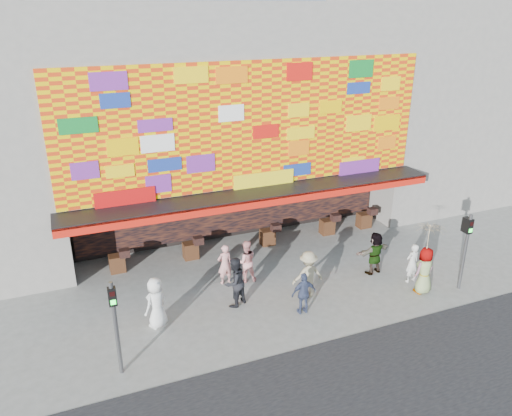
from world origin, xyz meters
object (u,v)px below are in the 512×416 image
at_px(ped_a, 156,303).
at_px(ped_i, 246,261).
at_px(ped_e, 304,293).
at_px(ped_f, 375,253).
at_px(ped_c, 234,282).
at_px(signal_left, 115,318).
at_px(ped_h, 412,263).
at_px(parasol, 429,238).
at_px(ped_d, 308,275).
at_px(ped_b, 225,264).
at_px(ped_g, 424,270).
at_px(signal_right, 466,244).

distance_m(ped_a, ped_i, 4.08).
relative_size(ped_e, ped_f, 0.89).
xyz_separation_m(ped_c, ped_e, (2.03, -1.33, -0.15)).
xyz_separation_m(signal_left, ped_h, (11.04, 1.11, -1.08)).
height_order(ped_f, parasol, parasol).
xyz_separation_m(signal_left, parasol, (10.94, 0.31, 0.36)).
distance_m(ped_c, ped_i, 1.72).
bearing_deg(ped_h, ped_e, -0.60).
distance_m(ped_c, ped_d, 2.68).
height_order(ped_c, ped_f, ped_c).
bearing_deg(ped_a, parasol, 136.33).
distance_m(ped_d, ped_i, 2.51).
bearing_deg(ped_b, ped_i, 160.90).
xyz_separation_m(ped_f, parasol, (0.84, -1.90, 1.35)).
bearing_deg(ped_d, ped_c, -7.23).
xyz_separation_m(ped_g, ped_i, (-5.76, 3.18, -0.06)).
relative_size(ped_b, ped_i, 0.95).
xyz_separation_m(signal_right, parasol, (-1.46, 0.31, 0.36)).
xyz_separation_m(signal_right, ped_h, (-1.36, 1.11, -1.08)).
height_order(ped_f, ped_h, ped_f).
xyz_separation_m(ped_c, parasol, (6.72, -1.77, 1.30)).
xyz_separation_m(signal_right, ped_e, (-6.15, 0.75, -1.09)).
height_order(ped_c, ped_i, ped_c).
bearing_deg(signal_right, ped_b, 155.47).
bearing_deg(ped_a, signal_right, 135.96).
relative_size(signal_left, ped_i, 1.78).
distance_m(signal_right, ped_e, 6.29).
relative_size(ped_f, ped_g, 0.96).
bearing_deg(ped_h, signal_left, 0.85).
height_order(signal_left, ped_g, signal_left).
height_order(ped_b, ped_f, ped_f).
bearing_deg(signal_left, ped_i, 33.97).
relative_size(ped_e, parasol, 0.77).
bearing_deg(ped_d, ped_i, -45.64).
distance_m(signal_left, ped_h, 11.14).
relative_size(ped_f, ped_h, 1.10).
bearing_deg(ped_g, ped_i, -37.48).
height_order(signal_right, ped_f, signal_right).
xyz_separation_m(ped_b, ped_d, (2.47, -2.03, 0.10)).
distance_m(ped_d, parasol, 4.49).
height_order(ped_e, ped_f, ped_f).
height_order(signal_left, ped_h, signal_left).
bearing_deg(ped_c, parasol, 138.14).
xyz_separation_m(ped_e, parasol, (4.69, -0.44, 1.45)).
bearing_deg(ped_a, ped_g, 136.33).
distance_m(ped_e, ped_g, 4.71).
relative_size(signal_left, signal_right, 1.00).
xyz_separation_m(ped_f, ped_g, (0.84, -1.90, 0.03)).
xyz_separation_m(ped_c, ped_f, (5.88, 0.13, -0.06)).
height_order(ped_d, ped_h, ped_d).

